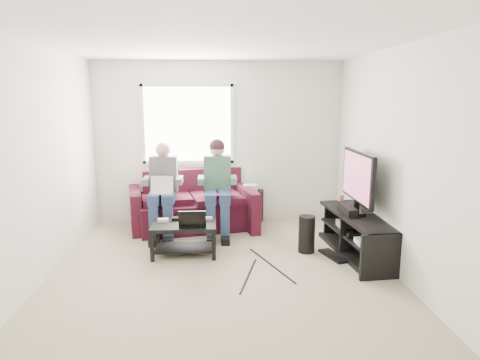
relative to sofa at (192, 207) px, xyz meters
name	(u,v)px	position (x,y,z in m)	size (l,w,h in m)	color
floor	(222,273)	(0.44, -1.82, -0.33)	(4.50, 4.50, 0.00)	tan
ceiling	(220,42)	(0.44, -1.82, 2.27)	(4.50, 4.50, 0.00)	white
wall_back	(219,143)	(0.44, 0.43, 0.97)	(4.50, 4.50, 0.00)	silver
wall_front	(228,220)	(0.44, -4.07, 0.97)	(4.50, 4.50, 0.00)	silver
wall_left	(38,165)	(-1.56, -1.82, 0.97)	(4.50, 4.50, 0.00)	silver
wall_right	(396,162)	(2.44, -1.82, 0.97)	(4.50, 4.50, 0.00)	silver
window	(188,124)	(-0.06, 0.41, 1.27)	(1.48, 0.04, 1.28)	white
sofa	(192,207)	(0.00, 0.00, 0.00)	(2.08, 1.21, 0.89)	#471122
person_left	(163,185)	(-0.40, -0.34, 0.43)	(0.40, 0.70, 1.37)	navy
person_right	(217,180)	(0.40, -0.32, 0.49)	(0.40, 0.71, 1.42)	navy
laptop_silver	(161,189)	(-0.40, -0.53, 0.41)	(0.32, 0.22, 0.24)	silver
coffee_table	(184,232)	(-0.05, -1.19, -0.02)	(0.83, 0.51, 0.42)	black
laptop_black	(193,216)	(0.07, -1.27, 0.21)	(0.34, 0.24, 0.24)	black
controller_a	(163,220)	(-0.33, -1.07, 0.11)	(0.14, 0.09, 0.04)	silver
controller_b	(177,219)	(-0.15, -1.01, 0.11)	(0.14, 0.09, 0.04)	black
controller_c	(207,219)	(0.25, -1.04, 0.11)	(0.14, 0.09, 0.04)	gray
tv_stand	(358,237)	(2.21, -1.33, -0.09)	(0.63, 1.66, 0.54)	black
tv	(358,178)	(2.21, -1.23, 0.67)	(0.12, 1.10, 0.81)	black
soundbar	(347,209)	(2.09, -1.23, 0.26)	(0.12, 0.50, 0.10)	black
drink_cup	(341,199)	(2.16, -0.70, 0.27)	(0.08, 0.08, 0.12)	#A37B46
console_white	(369,242)	(2.21, -1.73, -0.01)	(0.30, 0.22, 0.06)	silver
console_grey	(351,224)	(2.21, -1.03, 0.00)	(0.34, 0.26, 0.08)	gray
console_black	(359,232)	(2.21, -1.38, -0.01)	(0.38, 0.30, 0.07)	black
subwoofer	(307,234)	(1.57, -1.19, -0.08)	(0.22, 0.22, 0.49)	black
keyboard_floor	(333,256)	(1.88, -1.40, -0.31)	(0.17, 0.50, 0.03)	black
end_table	(250,206)	(0.93, 0.19, -0.04)	(0.36, 0.36, 0.64)	black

